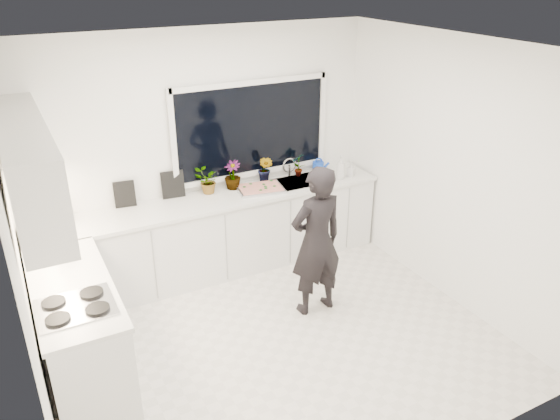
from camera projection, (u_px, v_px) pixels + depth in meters
floor at (275, 341)px, 5.21m from camera, size 4.00×3.50×0.02m
wall_back at (202, 153)px, 6.06m from camera, size 4.00×0.02×2.70m
wall_left at (18, 269)px, 3.79m from camera, size 0.02×3.50×2.70m
wall_right at (451, 173)px, 5.49m from camera, size 0.02×3.50×2.70m
ceiling at (274, 48)px, 4.07m from camera, size 4.00×3.50×0.02m
window at (252, 129)px, 6.20m from camera, size 1.80×0.02×1.00m
base_cabinets_back at (216, 237)px, 6.19m from camera, size 3.92×0.58×0.88m
base_cabinets_left at (80, 333)px, 4.60m from camera, size 0.58×1.60×0.88m
countertop_back at (215, 200)px, 5.99m from camera, size 3.94×0.62×0.04m
countertop_left at (71, 287)px, 4.41m from camera, size 0.62×1.60×0.04m
upper_cabinets at (29, 166)px, 4.24m from camera, size 0.34×2.10×0.70m
sink at (297, 186)px, 6.45m from camera, size 0.58×0.42×0.14m
faucet at (289, 168)px, 6.55m from camera, size 0.03×0.03×0.22m
stovetop at (75, 307)px, 4.10m from camera, size 0.56×0.48×0.03m
person at (316, 242)px, 5.36m from camera, size 0.58×0.39×1.57m
pizza_tray at (260, 189)px, 6.19m from camera, size 0.57×0.46×0.03m
pizza at (260, 188)px, 6.18m from camera, size 0.51×0.41×0.01m
watering_can at (318, 167)px, 6.70m from camera, size 0.14×0.14×0.13m
paper_towel_roll at (55, 213)px, 5.33m from camera, size 0.15×0.15×0.26m
knife_block at (59, 213)px, 5.39m from camera, size 0.16×0.15×0.22m
utensil_crock at (64, 252)px, 4.73m from camera, size 0.16×0.16×0.16m
picture_frame_large at (125, 194)px, 5.74m from camera, size 0.22×0.05×0.28m
picture_frame_small at (173, 184)px, 5.96m from camera, size 0.25×0.05×0.30m
herb_plants at (237, 175)px, 6.20m from camera, size 1.39×0.26×0.33m
soap_bottles at (343, 168)px, 6.49m from camera, size 0.27×0.14×0.28m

